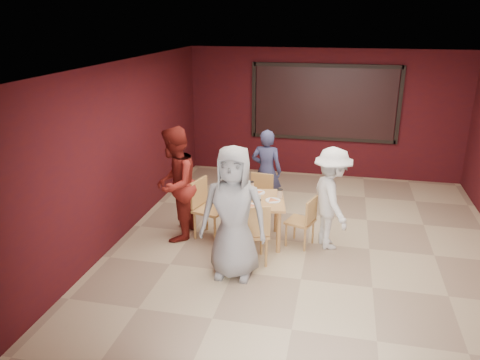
% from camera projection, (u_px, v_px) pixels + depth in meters
% --- Properties ---
extents(floor, '(7.00, 7.00, 0.00)m').
position_uv_depth(floor, '(308.00, 243.00, 7.50)').
color(floor, tan).
rests_on(floor, ground).
extents(window_blinds, '(3.00, 0.02, 1.50)m').
position_uv_depth(window_blinds, '(324.00, 103.00, 10.12)').
color(window_blinds, black).
extents(dining_table, '(1.08, 1.08, 0.88)m').
position_uv_depth(dining_table, '(254.00, 204.00, 7.35)').
color(dining_table, tan).
rests_on(dining_table, floor).
extents(chair_front, '(0.59, 0.59, 0.96)m').
position_uv_depth(chair_front, '(252.00, 231.00, 6.69)').
color(chair_front, '#BC7E49').
rests_on(chair_front, floor).
extents(chair_back, '(0.44, 0.44, 0.83)m').
position_uv_depth(chair_back, '(260.00, 195.00, 8.20)').
color(chair_back, '#BC7E49').
rests_on(chair_back, floor).
extents(chair_left, '(0.57, 0.57, 0.96)m').
position_uv_depth(chair_left, '(206.00, 205.00, 7.58)').
color(chair_left, '#BC7E49').
rests_on(chair_left, floor).
extents(chair_right, '(0.50, 0.50, 0.82)m').
position_uv_depth(chair_right, '(304.00, 219.00, 7.26)').
color(chair_right, '#BC7E49').
rests_on(chair_right, floor).
extents(diner_front, '(0.92, 0.61, 1.88)m').
position_uv_depth(diner_front, '(234.00, 213.00, 6.30)').
color(diner_front, gray).
rests_on(diner_front, floor).
extents(diner_back, '(0.58, 0.40, 1.54)m').
position_uv_depth(diner_back, '(266.00, 171.00, 8.50)').
color(diner_back, navy).
rests_on(diner_back, floor).
extents(diner_left, '(0.72, 0.92, 1.84)m').
position_uv_depth(diner_left, '(175.00, 184.00, 7.41)').
color(diner_left, maroon).
rests_on(diner_left, floor).
extents(diner_right, '(0.94, 1.18, 1.61)m').
position_uv_depth(diner_right, '(331.00, 199.00, 7.15)').
color(diner_right, silver).
rests_on(diner_right, floor).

